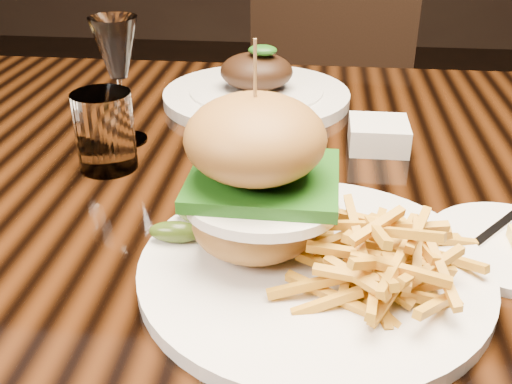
# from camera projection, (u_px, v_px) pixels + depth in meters

# --- Properties ---
(dining_table) EXTENTS (1.60, 0.90, 0.75)m
(dining_table) POSITION_uv_depth(u_px,v_px,m) (290.00, 219.00, 0.80)
(dining_table) COLOR black
(dining_table) RESTS_ON ground
(burger_plate) EXTENTS (0.32, 0.32, 0.21)m
(burger_plate) POSITION_uv_depth(u_px,v_px,m) (306.00, 222.00, 0.54)
(burger_plate) COLOR silver
(burger_plate) RESTS_ON dining_table
(side_saucer) EXTENTS (0.16, 0.16, 0.02)m
(side_saucer) POSITION_uv_depth(u_px,v_px,m) (511.00, 246.00, 0.59)
(side_saucer) COLOR silver
(side_saucer) RESTS_ON dining_table
(ramekin) EXTENTS (0.09, 0.09, 0.04)m
(ramekin) POSITION_uv_depth(u_px,v_px,m) (378.00, 135.00, 0.81)
(ramekin) COLOR silver
(ramekin) RESTS_ON dining_table
(wine_glass) EXTENTS (0.06, 0.06, 0.17)m
(wine_glass) POSITION_uv_depth(u_px,v_px,m) (116.00, 53.00, 0.77)
(wine_glass) COLOR white
(wine_glass) RESTS_ON dining_table
(water_tumbler) EXTENTS (0.07, 0.07, 0.10)m
(water_tumbler) POSITION_uv_depth(u_px,v_px,m) (105.00, 131.00, 0.74)
(water_tumbler) COLOR white
(water_tumbler) RESTS_ON dining_table
(far_dish) EXTENTS (0.30, 0.30, 0.10)m
(far_dish) POSITION_uv_depth(u_px,v_px,m) (256.00, 91.00, 0.96)
(far_dish) COLOR silver
(far_dish) RESTS_ON dining_table
(chair_far) EXTENTS (0.52, 0.52, 0.95)m
(chair_far) POSITION_uv_depth(u_px,v_px,m) (324.00, 95.00, 1.63)
(chair_far) COLOR black
(chair_far) RESTS_ON ground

